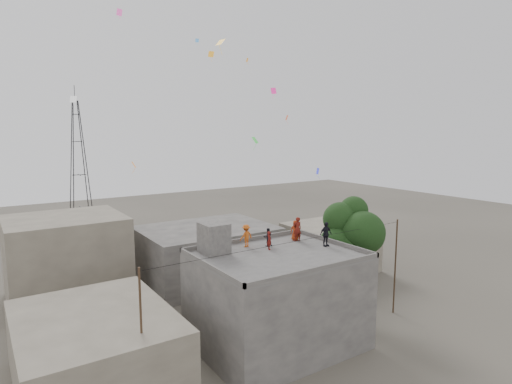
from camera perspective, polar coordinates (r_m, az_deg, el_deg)
ground at (r=30.11m, az=2.76°, el=-19.57°), size 140.00×140.00×0.00m
main_building at (r=28.82m, az=2.81°, el=-14.20°), size 10.00×8.00×6.10m
parapet at (r=27.76m, az=2.85°, el=-8.07°), size 10.00×8.00×0.30m
stair_head_box at (r=28.03m, az=-5.63°, el=-6.15°), size 1.60×1.80×2.00m
neighbor_west at (r=26.78m, az=-20.61°, el=-19.02°), size 8.00×10.00×4.00m
neighbor_north at (r=41.31m, az=-6.58°, el=-8.07°), size 12.00×9.00×5.00m
neighbor_northwest at (r=39.33m, az=-23.94°, el=-8.06°), size 9.00×8.00×7.00m
neighbor_east at (r=44.92m, az=9.73°, el=-7.21°), size 7.00×8.00×4.40m
tree at (r=32.96m, az=12.66°, el=-5.92°), size 4.90×4.60×9.10m
utility_line at (r=27.89m, az=5.23°, el=-13.28°), size 20.12×0.62×7.40m
transmission_tower at (r=62.77m, az=-22.54°, el=3.01°), size 2.97×2.97×20.01m
person_red_adult at (r=31.08m, az=5.53°, el=-4.94°), size 0.70×0.52×1.76m
person_orange_child at (r=31.34m, az=5.25°, el=-5.11°), size 0.85×0.75×1.47m
person_dark_child at (r=29.67m, az=1.58°, el=-6.04°), size 0.73×0.65×1.27m
person_dark_adult at (r=29.96m, az=9.28°, el=-5.57°), size 1.01×0.43×1.71m
person_orange_adult at (r=29.45m, az=-1.33°, el=-5.85°), size 1.07×0.71×1.56m
person_red_child at (r=28.82m, az=1.78°, el=-6.48°), size 0.44×0.53×1.25m
kites at (r=33.62m, az=-4.24°, el=11.98°), size 18.48×19.82×12.81m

